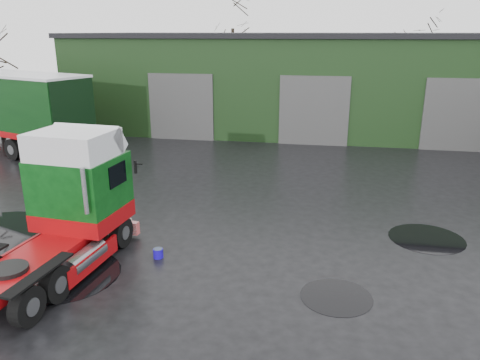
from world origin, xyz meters
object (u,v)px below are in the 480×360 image
(warehouse, at_px, (318,80))
(hero_tractor, at_px, (44,211))
(wash_bucket, at_px, (158,253))
(tree_back_a, at_px, (233,50))
(tree_back_b, at_px, (415,64))

(warehouse, height_order, hero_tractor, warehouse)
(wash_bucket, height_order, tree_back_a, tree_back_a)
(hero_tractor, relative_size, tree_back_a, 0.64)
(warehouse, bearing_deg, tree_back_a, 128.66)
(wash_bucket, bearing_deg, tree_back_b, 69.20)
(wash_bucket, relative_size, tree_back_a, 0.03)
(tree_back_b, bearing_deg, hero_tractor, -113.72)
(tree_back_a, distance_m, tree_back_b, 16.03)
(hero_tractor, bearing_deg, warehouse, 79.47)
(warehouse, height_order, tree_back_a, tree_back_a)
(warehouse, xyz_separation_m, tree_back_a, (-8.00, 10.00, 1.59))
(warehouse, bearing_deg, wash_bucket, -100.45)
(tree_back_b, bearing_deg, tree_back_a, 180.00)
(warehouse, height_order, wash_bucket, warehouse)
(warehouse, bearing_deg, hero_tractor, -105.78)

